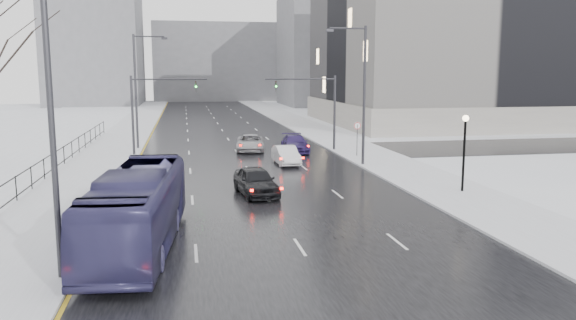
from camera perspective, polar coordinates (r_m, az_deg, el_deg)
road at (r=59.19m, az=-6.25°, el=2.32°), size 16.00×150.00×0.04m
cross_road at (r=47.32m, az=-5.17°, el=0.68°), size 130.00×10.00×0.04m
sidewalk_left at (r=59.35m, az=-16.42°, el=2.09°), size 5.00×150.00×0.16m
sidewalk_right at (r=60.85m, az=3.66°, el=2.60°), size 5.00×150.00×0.16m
park_strip at (r=61.08m, az=-25.32°, el=1.76°), size 14.00×150.00×0.12m
iron_fence at (r=30.51m, az=-26.89°, el=-3.16°), size 0.06×70.00×1.30m
streetlight_r_mid at (r=40.61m, az=7.45°, el=7.21°), size 2.95×0.25×10.00m
streetlight_l_near at (r=19.08m, az=-22.28°, el=4.73°), size 2.95×0.25×10.00m
streetlight_l_far at (r=50.80m, az=-14.97°, el=7.32°), size 2.95×0.25×10.00m
lamppost_r_mid at (r=32.69m, az=17.50°, el=1.76°), size 0.36×0.36×4.28m
mast_signal_right at (r=48.14m, az=3.52°, el=5.73°), size 6.10×0.33×6.50m
mast_signal_left at (r=46.82m, az=-14.24°, el=5.38°), size 6.10×0.33×6.50m
no_uturn_sign at (r=44.94m, az=7.05°, el=3.14°), size 0.60×0.06×2.70m
civic_building at (r=80.94m, az=18.99°, el=11.60°), size 41.00×31.00×24.80m
bldg_far_right at (r=118.21m, az=5.49°, el=10.95°), size 24.00×20.00×22.00m
bldg_far_left at (r=125.11m, az=-19.00°, el=11.78°), size 18.00×22.00×28.00m
bldg_far_center at (r=138.90m, az=-7.15°, el=9.80°), size 30.00×18.00×18.00m
bus at (r=22.48m, az=-14.98°, el=-4.80°), size 3.58×11.20×3.07m
sedan_center_near at (r=31.06m, az=-3.28°, el=-2.16°), size 2.45×4.79×1.56m
sedan_right_near at (r=41.24m, az=-0.21°, el=0.49°), size 1.63×4.24×1.38m
sedan_right_cross at (r=48.46m, az=-3.85°, el=1.75°), size 2.94×5.31×1.41m
sedan_right_far at (r=47.72m, az=0.72°, el=1.68°), size 2.26×5.05×1.44m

